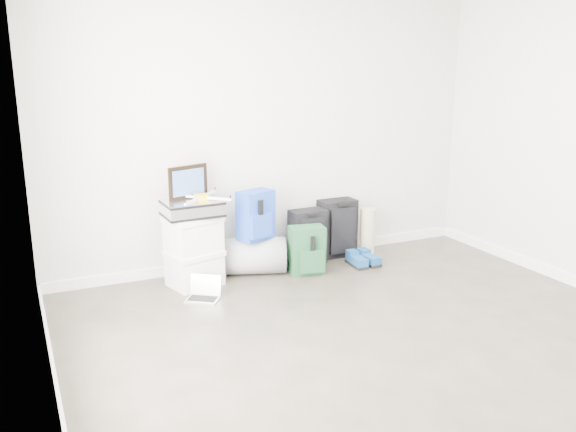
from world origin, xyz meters
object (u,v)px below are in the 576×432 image
carry_on (337,228)px  laptop (204,293)px  briefcase (192,208)px  large_suitcase (308,237)px  boxes_stack (194,251)px  duffel_bag (255,256)px

carry_on → laptop: carry_on is taller
briefcase → large_suitcase: bearing=3.2°
large_suitcase → boxes_stack: bearing=-175.7°
carry_on → laptop: bearing=-161.7°
briefcase → carry_on: (1.62, 0.21, -0.43)m
duffel_bag → laptop: duffel_bag is taller
briefcase → carry_on: 1.68m
carry_on → large_suitcase: bearing=-167.8°
briefcase → duffel_bag: bearing=3.1°
boxes_stack → duffel_bag: 0.65m
boxes_stack → large_suitcase: size_ratio=1.18×
boxes_stack → briefcase: 0.40m
laptop → large_suitcase: bearing=56.3°
briefcase → large_suitcase: 1.31m
duffel_bag → large_suitcase: size_ratio=1.04×
briefcase → duffel_bag: (0.63, 0.06, -0.55)m
duffel_bag → large_suitcase: large_suitcase is taller
carry_on → laptop: size_ratio=1.77×
boxes_stack → duffel_bag: size_ratio=1.14×
large_suitcase → carry_on: 0.40m
boxes_stack → carry_on: bearing=-7.7°
large_suitcase → briefcase: bearing=-175.7°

